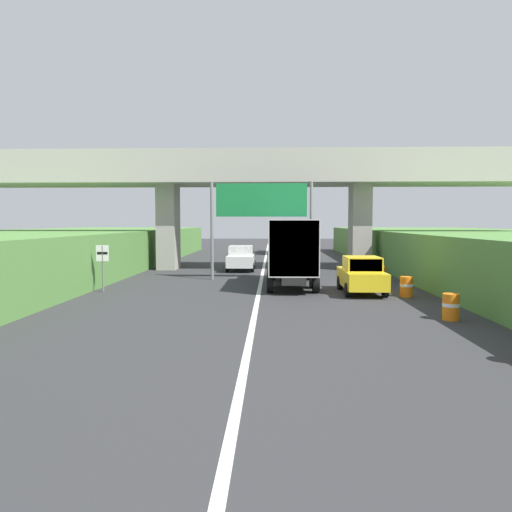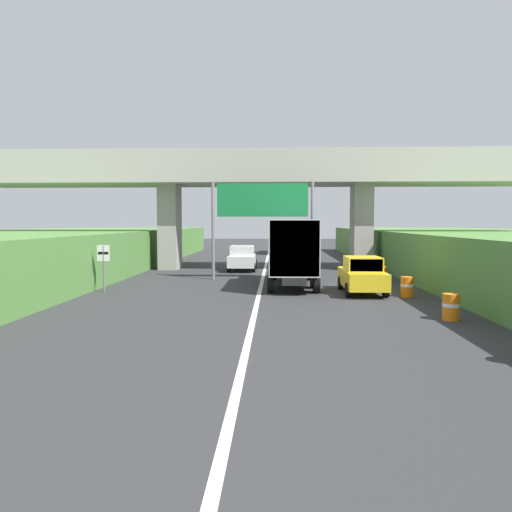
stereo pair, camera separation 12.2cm
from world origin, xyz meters
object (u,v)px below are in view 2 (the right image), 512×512
Objects in this scene: car_yellow at (362,275)px; construction_barrel_3 at (407,287)px; car_white at (242,258)px; truck_blue at (292,249)px; construction_barrel_5 at (364,266)px; construction_barrel_4 at (382,274)px; overhead_highway_sign at (262,207)px; speed_limit_sign at (103,261)px; truck_red at (286,235)px; construction_barrel_2 at (451,307)px.

car_yellow is 2.12m from construction_barrel_3.
car_white is at bearing 124.65° from construction_barrel_3.
car_white is (-3.11, 8.38, -1.08)m from truck_blue.
construction_barrel_5 is at bearing -9.20° from car_white.
overhead_highway_sign is at bearing 170.19° from construction_barrel_4.
construction_barrel_3 is (1.81, -1.04, -0.40)m from car_yellow.
construction_barrel_5 is (1.78, 9.38, -0.40)m from car_yellow.
car_yellow reaches higher than construction_barrel_3.
overhead_highway_sign is 6.53× the size of construction_barrel_4.
construction_barrel_5 is at bearing 54.88° from truck_blue.
overhead_highway_sign is 6.50m from car_white.
overhead_highway_sign is 4.08m from truck_blue.
car_yellow is (3.19, -2.32, -1.08)m from truck_blue.
speed_limit_sign is 2.48× the size of construction_barrel_4.
truck_blue is at bearing -69.60° from car_white.
overhead_highway_sign is 24.35m from truck_red.
construction_barrel_4 is (0.01, 5.21, 0.00)m from construction_barrel_3.
car_white and car_yellow have the same top height.
truck_red reaches higher than construction_barrel_3.
speed_limit_sign reaches higher than construction_barrel_5.
car_yellow is 4.57m from construction_barrel_4.
truck_red reaches higher than construction_barrel_2.
car_white is at bearing 170.80° from construction_barrel_5.
construction_barrel_3 is (-0.08, 5.21, 0.00)m from construction_barrel_2.
overhead_highway_sign reaches higher than car_white.
truck_red is at bearing 98.74° from construction_barrel_3.
construction_barrel_3 is at bearing -89.88° from construction_barrel_5.
speed_limit_sign is at bearing -163.43° from construction_barrel_4.
truck_red is 1.78× the size of car_yellow.
construction_barrel_4 is at bearing -38.78° from car_white.
construction_barrel_5 is (13.97, 9.37, -1.02)m from speed_limit_sign.
construction_barrel_4 is 5.21m from construction_barrel_5.
truck_blue is at bearing 14.38° from speed_limit_sign.
construction_barrel_3 is (6.59, -6.35, -3.73)m from overhead_highway_sign.
car_white is at bearing 120.51° from car_yellow.
truck_blue reaches higher than car_yellow.
construction_barrel_2 is 10.42m from construction_barrel_4.
construction_barrel_3 is at bearing -43.93° from overhead_highway_sign.
speed_limit_sign is 16.85m from construction_barrel_5.
speed_limit_sign is at bearing 175.73° from construction_barrel_3.
construction_barrel_5 is at bearing 90.37° from construction_barrel_2.
construction_barrel_2 is at bearing -73.22° from car_yellow.
truck_red is (1.90, 24.17, -2.25)m from overhead_highway_sign.
construction_barrel_4 is (14.00, 4.17, -1.02)m from speed_limit_sign.
truck_blue is 1.00× the size of truck_red.
construction_barrel_4 is at bearing 90.40° from construction_barrel_2.
overhead_highway_sign is 1.43× the size of car_yellow.
construction_barrel_5 is (8.08, -1.31, -0.40)m from car_white.
overhead_highway_sign is 6.53× the size of construction_barrel_2.
truck_blue is 8.76m from construction_barrel_5.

